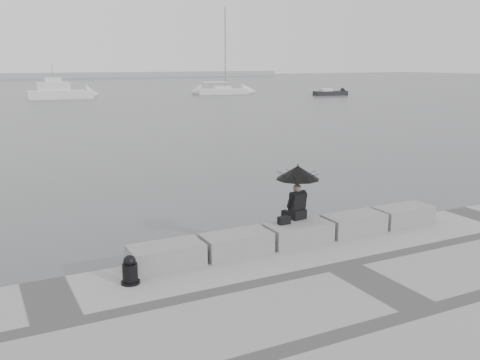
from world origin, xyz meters
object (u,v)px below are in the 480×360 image
mooring_bollard (130,272)px  sailboat_right (223,91)px  small_motorboat (330,93)px  motor_cruiser (60,92)px  seated_person (298,180)px

mooring_bollard → sailboat_right: sailboat_right is taller
sailboat_right → small_motorboat: sailboat_right is taller
mooring_bollard → small_motorboat: bearing=50.3°
motor_cruiser → sailboat_right: bearing=2.3°
seated_person → sailboat_right: bearing=58.5°
mooring_bollard → motor_cruiser: bearing=82.2°
sailboat_right → motor_cruiser: size_ratio=1.54×
motor_cruiser → small_motorboat: (36.50, -9.98, -0.57)m
sailboat_right → small_motorboat: bearing=-19.8°
mooring_bollard → small_motorboat: size_ratio=0.12×
sailboat_right → motor_cruiser: (-23.57, 0.35, 0.36)m
seated_person → mooring_bollard: bearing=-176.4°
mooring_bollard → motor_cruiser: (8.80, 64.53, 0.14)m
mooring_bollard → seated_person: bearing=11.4°
mooring_bollard → sailboat_right: size_ratio=0.05×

